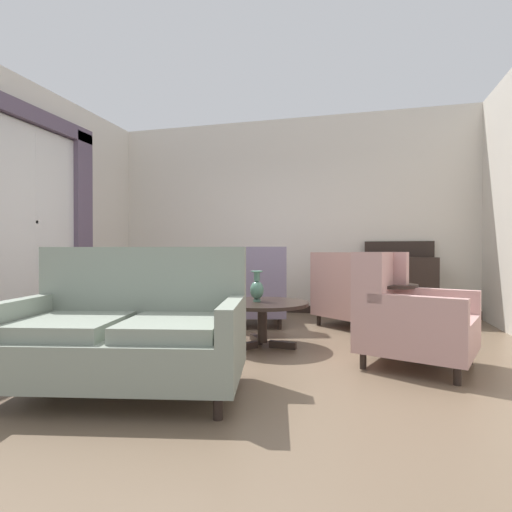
{
  "coord_description": "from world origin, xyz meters",
  "views": [
    {
      "loc": [
        1.14,
        -3.63,
        0.99
      ],
      "look_at": [
        -0.02,
        0.9,
        0.94
      ],
      "focal_mm": 28.13,
      "sensor_mm": 36.0,
      "label": 1
    }
  ],
  "objects_px": {
    "armchair_near_sideboard": "(351,295)",
    "armchair_near_window": "(253,293)",
    "armchair_back_corner": "(408,317)",
    "armchair_foreground_right": "(157,302)",
    "sideboard": "(400,284)",
    "coffee_table": "(262,309)",
    "settee": "(128,333)",
    "side_table": "(388,310)",
    "porcelain_vase": "(257,288)"
  },
  "relations": [
    {
      "from": "coffee_table",
      "to": "sideboard",
      "type": "bearing_deg",
      "value": 54.12
    },
    {
      "from": "armchair_foreground_right",
      "to": "sideboard",
      "type": "distance_m",
      "value": 3.49
    },
    {
      "from": "coffee_table",
      "to": "armchair_back_corner",
      "type": "relative_size",
      "value": 0.86
    },
    {
      "from": "armchair_near_window",
      "to": "coffee_table",
      "type": "bearing_deg",
      "value": 93.61
    },
    {
      "from": "coffee_table",
      "to": "armchair_back_corner",
      "type": "xyz_separation_m",
      "value": [
        1.39,
        -0.34,
        0.03
      ]
    },
    {
      "from": "armchair_near_sideboard",
      "to": "sideboard",
      "type": "bearing_deg",
      "value": -91.12
    },
    {
      "from": "porcelain_vase",
      "to": "armchair_back_corner",
      "type": "height_order",
      "value": "armchair_back_corner"
    },
    {
      "from": "armchair_back_corner",
      "to": "armchair_near_window",
      "type": "xyz_separation_m",
      "value": [
        -1.78,
        1.48,
        0.01
      ]
    },
    {
      "from": "porcelain_vase",
      "to": "settee",
      "type": "distance_m",
      "value": 1.65
    },
    {
      "from": "side_table",
      "to": "settee",
      "type": "bearing_deg",
      "value": -138.21
    },
    {
      "from": "settee",
      "to": "armchair_near_sideboard",
      "type": "distance_m",
      "value": 3.25
    },
    {
      "from": "armchair_foreground_right",
      "to": "armchair_near_sideboard",
      "type": "relative_size",
      "value": 0.83
    },
    {
      "from": "porcelain_vase",
      "to": "sideboard",
      "type": "bearing_deg",
      "value": 53.04
    },
    {
      "from": "side_table",
      "to": "armchair_near_window",
      "type": "bearing_deg",
      "value": 148.51
    },
    {
      "from": "coffee_table",
      "to": "side_table",
      "type": "relative_size",
      "value": 1.44
    },
    {
      "from": "settee",
      "to": "armchair_back_corner",
      "type": "xyz_separation_m",
      "value": [
        1.99,
        1.19,
        0.01
      ]
    },
    {
      "from": "armchair_back_corner",
      "to": "armchair_foreground_right",
      "type": "distance_m",
      "value": 2.69
    },
    {
      "from": "settee",
      "to": "armchair_near_sideboard",
      "type": "relative_size",
      "value": 1.51
    },
    {
      "from": "armchair_foreground_right",
      "to": "sideboard",
      "type": "relative_size",
      "value": 0.84
    },
    {
      "from": "settee",
      "to": "armchair_near_sideboard",
      "type": "bearing_deg",
      "value": 51.85
    },
    {
      "from": "armchair_near_sideboard",
      "to": "coffee_table",
      "type": "bearing_deg",
      "value": 97.36
    },
    {
      "from": "armchair_back_corner",
      "to": "armchair_near_sideboard",
      "type": "bearing_deg",
      "value": 37.43
    },
    {
      "from": "armchair_near_window",
      "to": "sideboard",
      "type": "height_order",
      "value": "sideboard"
    },
    {
      "from": "armchair_near_sideboard",
      "to": "sideboard",
      "type": "distance_m",
      "value": 1.05
    },
    {
      "from": "armchair_near_sideboard",
      "to": "sideboard",
      "type": "relative_size",
      "value": 1.01
    },
    {
      "from": "armchair_near_sideboard",
      "to": "side_table",
      "type": "xyz_separation_m",
      "value": [
        0.38,
        -1.24,
        -0.01
      ]
    },
    {
      "from": "armchair_near_sideboard",
      "to": "settee",
      "type": "bearing_deg",
      "value": 102.9
    },
    {
      "from": "armchair_foreground_right",
      "to": "side_table",
      "type": "relative_size",
      "value": 1.45
    },
    {
      "from": "armchair_back_corner",
      "to": "armchair_near_sideboard",
      "type": "height_order",
      "value": "armchair_back_corner"
    },
    {
      "from": "armchair_back_corner",
      "to": "armchair_near_sideboard",
      "type": "distance_m",
      "value": 1.78
    },
    {
      "from": "armchair_near_sideboard",
      "to": "armchair_near_window",
      "type": "height_order",
      "value": "armchair_near_window"
    },
    {
      "from": "armchair_near_sideboard",
      "to": "armchair_near_window",
      "type": "xyz_separation_m",
      "value": [
        -1.27,
        -0.23,
        0.01
      ]
    },
    {
      "from": "coffee_table",
      "to": "porcelain_vase",
      "type": "xyz_separation_m",
      "value": [
        -0.06,
        0.01,
        0.21
      ]
    },
    {
      "from": "armchair_near_window",
      "to": "side_table",
      "type": "distance_m",
      "value": 1.93
    },
    {
      "from": "armchair_back_corner",
      "to": "armchair_foreground_right",
      "type": "bearing_deg",
      "value": 101.13
    },
    {
      "from": "side_table",
      "to": "armchair_near_sideboard",
      "type": "bearing_deg",
      "value": 107.14
    },
    {
      "from": "coffee_table",
      "to": "settee",
      "type": "bearing_deg",
      "value": -111.55
    },
    {
      "from": "armchair_near_sideboard",
      "to": "sideboard",
      "type": "xyz_separation_m",
      "value": [
        0.69,
        0.79,
        0.09
      ]
    },
    {
      "from": "porcelain_vase",
      "to": "settee",
      "type": "relative_size",
      "value": 0.18
    },
    {
      "from": "armchair_near_window",
      "to": "armchair_foreground_right",
      "type": "bearing_deg",
      "value": 34.63
    },
    {
      "from": "porcelain_vase",
      "to": "armchair_near_sideboard",
      "type": "bearing_deg",
      "value": 55.62
    },
    {
      "from": "settee",
      "to": "armchair_near_window",
      "type": "bearing_deg",
      "value": 74.37
    },
    {
      "from": "armchair_near_sideboard",
      "to": "porcelain_vase",
      "type": "bearing_deg",
      "value": 95.53
    },
    {
      "from": "settee",
      "to": "side_table",
      "type": "height_order",
      "value": "settee"
    },
    {
      "from": "coffee_table",
      "to": "armchair_near_sideboard",
      "type": "xyz_separation_m",
      "value": [
        0.87,
        1.37,
        0.03
      ]
    },
    {
      "from": "armchair_near_sideboard",
      "to": "side_table",
      "type": "relative_size",
      "value": 1.73
    },
    {
      "from": "armchair_near_window",
      "to": "settee",
      "type": "bearing_deg",
      "value": 69.94
    },
    {
      "from": "sideboard",
      "to": "side_table",
      "type": "bearing_deg",
      "value": -98.59
    },
    {
      "from": "armchair_foreground_right",
      "to": "side_table",
      "type": "distance_m",
      "value": 2.52
    },
    {
      "from": "settee",
      "to": "armchair_foreground_right",
      "type": "height_order",
      "value": "settee"
    }
  ]
}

